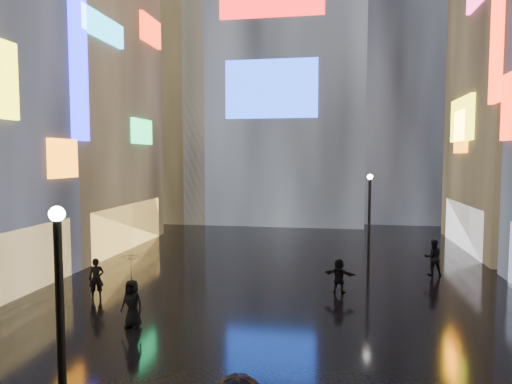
# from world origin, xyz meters

# --- Properties ---
(ground) EXTENTS (140.00, 140.00, 0.00)m
(ground) POSITION_xyz_m (0.00, 20.00, 0.00)
(ground) COLOR black
(ground) RESTS_ON ground
(building_left_far) EXTENTS (10.28, 12.00, 22.00)m
(building_left_far) POSITION_xyz_m (-15.98, 26.00, 10.98)
(building_left_far) COLOR black
(building_left_far) RESTS_ON ground
(tower_main) EXTENTS (16.00, 14.20, 42.00)m
(tower_main) POSITION_xyz_m (-3.00, 43.97, 21.01)
(tower_main) COLOR black
(tower_main) RESTS_ON ground
(tower_flank_right) EXTENTS (12.00, 12.00, 34.00)m
(tower_flank_right) POSITION_xyz_m (9.00, 46.00, 17.00)
(tower_flank_right) COLOR black
(tower_flank_right) RESTS_ON ground
(tower_flank_left) EXTENTS (10.00, 10.00, 26.00)m
(tower_flank_left) POSITION_xyz_m (-14.00, 42.00, 13.00)
(tower_flank_left) COLOR black
(tower_flank_left) RESTS_ON ground
(lamp_near) EXTENTS (0.30, 0.30, 5.20)m
(lamp_near) POSITION_xyz_m (-2.65, 5.32, 2.94)
(lamp_near) COLOR black
(lamp_near) RESTS_ON ground
(lamp_far) EXTENTS (0.30, 0.30, 5.20)m
(lamp_far) POSITION_xyz_m (4.40, 23.25, 2.94)
(lamp_far) COLOR black
(lamp_far) RESTS_ON ground
(pedestrian_4) EXTENTS (0.92, 0.69, 1.72)m
(pedestrian_4) POSITION_xyz_m (-4.64, 12.64, 0.86)
(pedestrian_4) COLOR black
(pedestrian_4) RESTS_ON ground
(pedestrian_5) EXTENTS (1.50, 0.79, 1.55)m
(pedestrian_5) POSITION_xyz_m (2.75, 18.18, 0.77)
(pedestrian_5) COLOR black
(pedestrian_5) RESTS_ON ground
(pedestrian_6) EXTENTS (0.75, 0.64, 1.75)m
(pedestrian_6) POSITION_xyz_m (-7.62, 15.48, 0.88)
(pedestrian_6) COLOR black
(pedestrian_6) RESTS_ON ground
(pedestrian_7) EXTENTS (0.95, 0.77, 1.86)m
(pedestrian_7) POSITION_xyz_m (7.60, 22.18, 0.93)
(pedestrian_7) COLOR black
(pedestrian_7) RESTS_ON ground
(umbrella_2) EXTENTS (1.47, 1.46, 0.95)m
(umbrella_2) POSITION_xyz_m (-4.64, 12.64, 2.20)
(umbrella_2) COLOR black
(umbrella_2) RESTS_ON pedestrian_4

